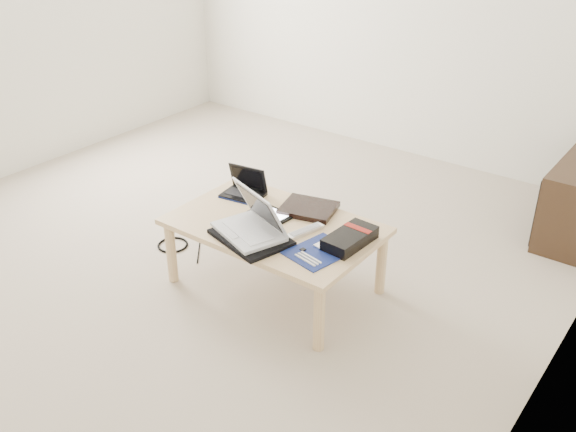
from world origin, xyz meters
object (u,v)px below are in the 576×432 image
Objects in this scene: coffee_table at (274,231)px; white_laptop at (252,223)px; netbook at (245,189)px; gpu_box at (350,238)px.

white_laptop reaches higher than coffee_table.
netbook is 0.83× the size of gpu_box.
netbook is 0.48m from white_laptop.
white_laptop is 1.38× the size of gpu_box.
gpu_box reaches higher than coffee_table.
white_laptop is 0.51m from gpu_box.
netbook reaches higher than coffee_table.
coffee_table is 0.20m from white_laptop.
netbook is 0.60× the size of white_laptop.
white_laptop reaches higher than netbook.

